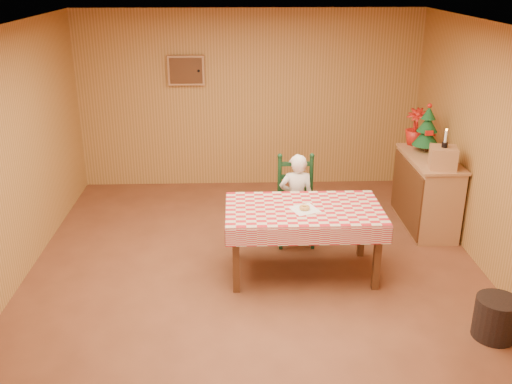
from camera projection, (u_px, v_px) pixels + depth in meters
ground at (257, 282)px, 6.07m from camera, size 6.00×6.00×0.00m
cabin_walls at (255, 102)px, 5.90m from camera, size 5.10×6.05×2.65m
dining_table at (304, 215)px, 6.01m from camera, size 1.66×0.96×0.77m
ladder_chair at (296, 202)px, 6.81m from camera, size 0.44×0.40×1.08m
seated_child at (296, 200)px, 6.74m from camera, size 0.41×0.27×1.12m
napkin at (305, 209)px, 5.94m from camera, size 0.34×0.34×0.00m
donut at (305, 208)px, 5.93m from camera, size 0.13×0.13×0.04m
shelf_unit at (426, 192)px, 7.23m from camera, size 0.54×1.24×0.93m
crate at (443, 158)px, 6.64m from camera, size 0.36×0.36×0.25m
christmas_tree at (427, 130)px, 7.19m from camera, size 0.34×0.34×0.62m
flower_arrangement at (416, 127)px, 7.48m from camera, size 0.36×0.36×0.48m
candle_set at (445, 142)px, 6.57m from camera, size 0.07×0.07×0.22m
storage_bin at (496, 318)px, 5.11m from camera, size 0.50×0.50×0.39m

